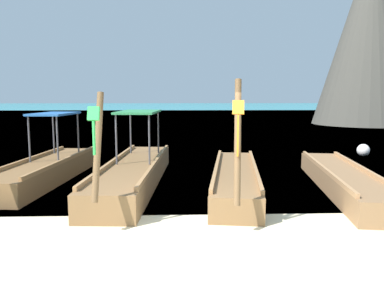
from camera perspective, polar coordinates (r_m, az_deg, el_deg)
ground at (r=6.29m, az=1.28°, el=-15.65°), size 120.00×120.00×0.00m
sea_water at (r=67.72m, az=-1.71°, el=5.09°), size 120.00×120.00×0.00m
longtail_boat_pink_ribbon at (r=11.80m, az=-20.72°, el=-3.49°), size 1.64×6.33×2.66m
longtail_boat_green_ribbon at (r=10.74m, az=-8.51°, el=-4.09°), size 1.70×7.46×2.51m
longtail_boat_orange_ribbon at (r=10.19m, az=6.45°, el=-5.06°), size 1.89×6.46×2.75m
longtail_boat_turquoise_ribbon at (r=10.72m, az=21.48°, el=-4.97°), size 1.94×6.57×2.55m
karst_rock at (r=37.06m, az=25.28°, el=14.23°), size 10.63×8.93×15.64m
mooring_buoy_near at (r=17.01m, az=24.03°, el=-0.84°), size 0.50×0.50×0.50m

